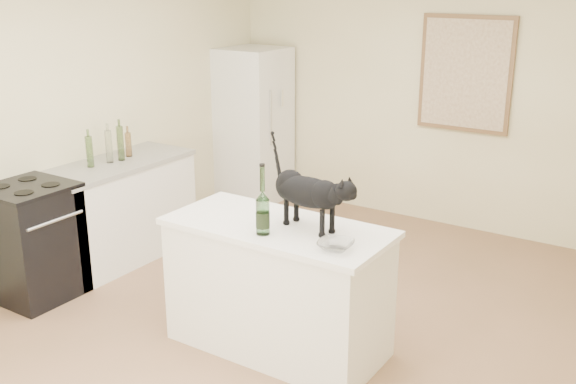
{
  "coord_description": "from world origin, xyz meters",
  "views": [
    {
      "loc": [
        2.41,
        -3.62,
        2.47
      ],
      "look_at": [
        0.15,
        -0.15,
        1.12
      ],
      "focal_mm": 42.14,
      "sensor_mm": 36.0,
      "label": 1
    }
  ],
  "objects_px": {
    "stove": "(33,243)",
    "glass_bowl": "(336,245)",
    "black_cat": "(308,196)",
    "wine_bottle": "(263,204)",
    "fridge": "(253,125)"
  },
  "relations": [
    {
      "from": "stove",
      "to": "glass_bowl",
      "type": "relative_size",
      "value": 4.2
    },
    {
      "from": "stove",
      "to": "glass_bowl",
      "type": "bearing_deg",
      "value": 5.42
    },
    {
      "from": "stove",
      "to": "black_cat",
      "type": "bearing_deg",
      "value": 11.41
    },
    {
      "from": "black_cat",
      "to": "glass_bowl",
      "type": "xyz_separation_m",
      "value": [
        0.32,
        -0.21,
        -0.19
      ]
    },
    {
      "from": "wine_bottle",
      "to": "fridge",
      "type": "bearing_deg",
      "value": 127.04
    },
    {
      "from": "fridge",
      "to": "stove",
      "type": "bearing_deg",
      "value": -90.0
    },
    {
      "from": "black_cat",
      "to": "wine_bottle",
      "type": "relative_size",
      "value": 1.55
    },
    {
      "from": "wine_bottle",
      "to": "glass_bowl",
      "type": "relative_size",
      "value": 1.89
    },
    {
      "from": "wine_bottle",
      "to": "glass_bowl",
      "type": "bearing_deg",
      "value": 3.57
    },
    {
      "from": "black_cat",
      "to": "glass_bowl",
      "type": "relative_size",
      "value": 2.92
    },
    {
      "from": "fridge",
      "to": "black_cat",
      "type": "bearing_deg",
      "value": -48.0
    },
    {
      "from": "fridge",
      "to": "black_cat",
      "type": "distance_m",
      "value": 3.37
    },
    {
      "from": "stove",
      "to": "wine_bottle",
      "type": "height_order",
      "value": "wine_bottle"
    },
    {
      "from": "stove",
      "to": "fridge",
      "type": "relative_size",
      "value": 0.53
    },
    {
      "from": "stove",
      "to": "wine_bottle",
      "type": "bearing_deg",
      "value": 5.88
    }
  ]
}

